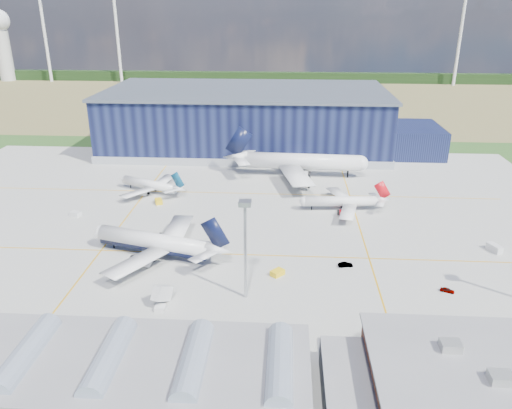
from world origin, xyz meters
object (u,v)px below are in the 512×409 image
object	(u,v)px
airliner_red	(341,196)
gse_tug_b	(277,273)
hangar	(253,122)
airliner_navy	(153,233)
gse_van_b	(494,248)
airliner_widebody	(303,153)
car_b	(345,265)
car_a	(447,290)
light_mast_center	(245,234)
gse_cart_b	(76,214)
airstair	(163,297)
gse_tug_c	(159,201)
airliner_regional	(149,180)

from	to	relation	value
airliner_red	gse_tug_b	bearing A→B (deg)	61.54
hangar	airliner_navy	world-z (taller)	hangar
airliner_red	gse_van_b	distance (m)	45.94
airliner_widebody	car_b	size ratio (longest dim) A/B	15.06
airliner_red	car_a	bearing A→B (deg)	108.31
gse_van_b	car_b	distance (m)	41.34
light_mast_center	gse_cart_b	world-z (taller)	light_mast_center
light_mast_center	car_a	xyz separation A→B (m)	(45.26, 4.88, -14.90)
gse_tug_b	gse_van_b	size ratio (longest dim) A/B	0.76
light_mast_center	airstair	xyz separation A→B (m)	(-17.75, -3.73, -13.81)
airliner_navy	airliner_widebody	xyz separation A→B (m)	(39.31, 67.00, 2.45)
hangar	gse_tug_c	distance (m)	76.16
airliner_regional	gse_cart_b	bearing A→B (deg)	75.75
gse_tug_c	airstair	world-z (taller)	airstair
airliner_widebody	gse_tug_b	xyz separation A→B (m)	(-7.45, -75.02, -8.20)
airstair	car_b	xyz separation A→B (m)	(41.26, 18.96, -1.03)
gse_van_b	gse_cart_b	xyz separation A→B (m)	(-119.27, 16.03, -0.26)
gse_tug_c	car_b	distance (m)	68.51
airliner_regional	car_b	bearing A→B (deg)	165.96
gse_van_b	gse_tug_c	distance (m)	100.32
airliner_red	airliner_regional	size ratio (longest dim) A/B	1.05
hangar	airliner_widebody	size ratio (longest dim) A/B	2.66
airliner_regional	gse_tug_b	xyz separation A→B (m)	(45.29, -54.08, -3.80)
airstair	light_mast_center	bearing A→B (deg)	32.78
gse_tug_b	car_a	world-z (taller)	gse_tug_b
gse_cart_b	car_b	xyz separation A→B (m)	(79.39, -26.92, -0.12)
light_mast_center	airstair	bearing A→B (deg)	-168.13
airliner_regional	airliner_red	bearing A→B (deg)	-166.48
gse_tug_c	car_b	xyz separation A→B (m)	(56.50, -38.75, -0.16)
light_mast_center	gse_cart_b	xyz separation A→B (m)	(-55.89, 42.15, -14.72)
car_a	airliner_red	bearing A→B (deg)	44.60
gse_cart_b	airstair	size ratio (longest dim) A/B	0.65
hangar	gse_tug_c	xyz separation A→B (m)	(-25.80, -70.83, -10.86)
hangar	gse_tug_c	size ratio (longest dim) A/B	41.96
airliner_red	car_a	xyz separation A→B (m)	(19.65, -47.12, -4.21)
airliner_red	gse_tug_c	distance (m)	58.77
airliner_widebody	gse_tug_c	xyz separation A→B (m)	(-47.22, -31.02, -8.14)
hangar	airliner_widebody	xyz separation A→B (m)	(21.42, -39.80, -2.72)
light_mast_center	car_b	xyz separation A→B (m)	(23.50, 15.23, -14.84)
gse_van_b	car_b	size ratio (longest dim) A/B	1.17
airliner_navy	airstair	distance (m)	23.44
hangar	light_mast_center	distance (m)	125.07
airliner_navy	airliner_widebody	world-z (taller)	airliner_widebody
light_mast_center	car_a	size ratio (longest dim) A/B	7.43
hangar	airstair	xyz separation A→B (m)	(-10.56, -128.54, -9.99)
gse_van_b	car_b	xyz separation A→B (m)	(-39.88, -10.89, -0.38)
airstair	airliner_regional	bearing A→B (deg)	127.93
gse_van_b	gse_tug_c	bearing A→B (deg)	139.87
airliner_widebody	airstair	size ratio (longest dim) A/B	10.75
light_mast_center	gse_van_b	bearing A→B (deg)	22.40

